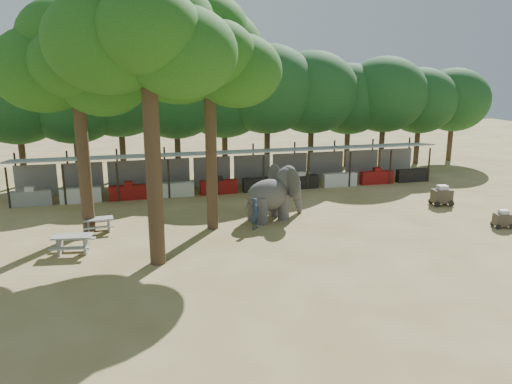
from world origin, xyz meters
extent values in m
plane|color=brown|center=(0.00, 0.00, 0.00)|extent=(100.00, 100.00, 0.00)
cube|color=gray|center=(0.00, 14.00, 2.50)|extent=(28.00, 2.99, 0.39)
cylinder|color=#2D2319|center=(-12.60, 12.65, 1.20)|extent=(0.12, 0.12, 2.40)
cylinder|color=#2D2319|center=(-12.60, 15.35, 1.40)|extent=(0.12, 0.12, 2.80)
cube|color=gray|center=(-12.60, 12.90, 0.45)|extent=(2.38, 0.50, 0.90)
cube|color=gray|center=(-12.60, 15.30, 1.00)|extent=(2.52, 0.12, 2.00)
cylinder|color=#2D2319|center=(-9.80, 12.65, 1.20)|extent=(0.12, 0.12, 2.40)
cylinder|color=#2D2319|center=(-9.80, 15.35, 1.40)|extent=(0.12, 0.12, 2.80)
cube|color=silver|center=(-9.80, 12.90, 0.45)|extent=(2.38, 0.50, 0.90)
cube|color=gray|center=(-9.80, 15.30, 1.00)|extent=(2.52, 0.12, 2.00)
cylinder|color=#2D2319|center=(-7.00, 12.65, 1.20)|extent=(0.12, 0.12, 2.40)
cylinder|color=#2D2319|center=(-7.00, 15.35, 1.40)|extent=(0.12, 0.12, 2.80)
cube|color=maroon|center=(-7.00, 12.90, 0.45)|extent=(2.38, 0.50, 0.90)
cube|color=gray|center=(-7.00, 15.30, 1.00)|extent=(2.52, 0.12, 2.00)
cylinder|color=#2D2319|center=(-4.20, 12.65, 1.20)|extent=(0.12, 0.12, 2.40)
cylinder|color=#2D2319|center=(-4.20, 15.35, 1.40)|extent=(0.12, 0.12, 2.80)
cube|color=silver|center=(-4.20, 12.90, 0.45)|extent=(2.38, 0.50, 0.90)
cube|color=gray|center=(-4.20, 15.30, 1.00)|extent=(2.52, 0.12, 2.00)
cylinder|color=#2D2319|center=(-1.40, 12.65, 1.20)|extent=(0.12, 0.12, 2.40)
cylinder|color=#2D2319|center=(-1.40, 15.35, 1.40)|extent=(0.12, 0.12, 2.80)
cube|color=maroon|center=(-1.40, 12.90, 0.45)|extent=(2.38, 0.50, 0.90)
cube|color=gray|center=(-1.40, 15.30, 1.00)|extent=(2.52, 0.12, 2.00)
cylinder|color=#2D2319|center=(1.40, 12.65, 1.20)|extent=(0.12, 0.12, 2.40)
cylinder|color=#2D2319|center=(1.40, 15.35, 1.40)|extent=(0.12, 0.12, 2.80)
cube|color=black|center=(1.40, 12.90, 0.45)|extent=(2.38, 0.50, 0.90)
cube|color=gray|center=(1.40, 15.30, 1.00)|extent=(2.52, 0.12, 2.00)
cylinder|color=#2D2319|center=(4.20, 12.65, 1.20)|extent=(0.12, 0.12, 2.40)
cylinder|color=#2D2319|center=(4.20, 15.35, 1.40)|extent=(0.12, 0.12, 2.80)
cube|color=black|center=(4.20, 12.90, 0.45)|extent=(2.38, 0.50, 0.90)
cube|color=gray|center=(4.20, 15.30, 1.00)|extent=(2.52, 0.12, 2.00)
cylinder|color=#2D2319|center=(7.00, 12.65, 1.20)|extent=(0.12, 0.12, 2.40)
cylinder|color=#2D2319|center=(7.00, 15.35, 1.40)|extent=(0.12, 0.12, 2.80)
cube|color=silver|center=(7.00, 12.90, 0.45)|extent=(2.38, 0.50, 0.90)
cube|color=gray|center=(7.00, 15.30, 1.00)|extent=(2.52, 0.12, 2.00)
cylinder|color=#2D2319|center=(9.80, 12.65, 1.20)|extent=(0.12, 0.12, 2.40)
cylinder|color=#2D2319|center=(9.80, 15.35, 1.40)|extent=(0.12, 0.12, 2.80)
cube|color=maroon|center=(9.80, 12.90, 0.45)|extent=(2.38, 0.50, 0.90)
cube|color=gray|center=(9.80, 15.30, 1.00)|extent=(2.52, 0.12, 2.00)
cylinder|color=#2D2319|center=(12.60, 12.65, 1.20)|extent=(0.12, 0.12, 2.40)
cylinder|color=#2D2319|center=(12.60, 15.35, 1.40)|extent=(0.12, 0.12, 2.80)
cube|color=black|center=(12.60, 12.90, 0.45)|extent=(2.38, 0.50, 0.90)
cube|color=gray|center=(12.60, 15.30, 1.00)|extent=(2.52, 0.12, 2.00)
cylinder|color=#332316|center=(-9.00, 7.00, 4.60)|extent=(0.60, 0.60, 9.20)
cone|color=#332316|center=(-9.00, 7.00, 9.20)|extent=(0.57, 0.57, 2.88)
ellipsoid|color=#13490E|center=(-10.40, 7.30, 7.82)|extent=(4.80, 4.80, 3.94)
ellipsoid|color=#13490E|center=(-7.80, 6.40, 7.42)|extent=(4.20, 4.20, 3.44)
ellipsoid|color=#13490E|center=(-8.80, 8.10, 8.42)|extent=(5.20, 5.20, 4.26)
ellipsoid|color=#13490E|center=(-9.00, 5.70, 8.12)|extent=(3.80, 3.80, 3.12)
ellipsoid|color=#13490E|center=(-9.30, 7.20, 9.22)|extent=(4.40, 4.40, 3.61)
cylinder|color=#332316|center=(-6.00, 2.00, 5.20)|extent=(0.64, 0.64, 10.40)
ellipsoid|color=#13490E|center=(-7.40, 2.30, 8.84)|extent=(4.80, 4.80, 3.94)
ellipsoid|color=#13490E|center=(-4.80, 1.40, 8.44)|extent=(4.20, 4.20, 3.44)
ellipsoid|color=#13490E|center=(-5.80, 3.10, 9.44)|extent=(5.20, 5.20, 4.26)
ellipsoid|color=#13490E|center=(-6.00, 0.70, 9.14)|extent=(3.80, 3.80, 3.12)
ellipsoid|color=#13490E|center=(-6.30, 2.20, 10.24)|extent=(4.40, 4.40, 3.61)
cylinder|color=#332316|center=(-3.00, 6.00, 4.80)|extent=(0.56, 0.56, 9.60)
cone|color=#332316|center=(-3.00, 6.00, 9.60)|extent=(0.53, 0.53, 3.00)
ellipsoid|color=#13490E|center=(-4.40, 6.30, 8.16)|extent=(4.80, 4.80, 3.94)
ellipsoid|color=#13490E|center=(-1.80, 5.40, 7.76)|extent=(4.20, 4.20, 3.44)
ellipsoid|color=#13490E|center=(-2.80, 7.10, 8.76)|extent=(5.20, 5.20, 4.26)
ellipsoid|color=#13490E|center=(-3.00, 4.70, 8.46)|extent=(3.80, 3.80, 3.12)
ellipsoid|color=#13490E|center=(-3.30, 6.20, 9.56)|extent=(4.40, 4.40, 3.61)
cylinder|color=#332316|center=(-13.33, 19.00, 1.87)|extent=(0.44, 0.44, 3.74)
ellipsoid|color=#133818|center=(-13.33, 19.00, 5.53)|extent=(6.46, 5.95, 5.61)
cylinder|color=#332316|center=(-10.00, 19.00, 1.87)|extent=(0.44, 0.44, 3.74)
ellipsoid|color=#133818|center=(-10.00, 19.00, 5.53)|extent=(6.46, 5.95, 5.61)
cylinder|color=#332316|center=(-6.67, 19.00, 1.87)|extent=(0.44, 0.44, 3.74)
ellipsoid|color=#133818|center=(-6.67, 19.00, 5.53)|extent=(6.46, 5.95, 5.61)
cylinder|color=#332316|center=(-3.33, 19.00, 1.87)|extent=(0.44, 0.44, 3.74)
ellipsoid|color=#133818|center=(-3.33, 19.00, 5.53)|extent=(6.46, 5.95, 5.61)
cylinder|color=#332316|center=(0.00, 19.00, 1.87)|extent=(0.44, 0.44, 3.74)
ellipsoid|color=#133818|center=(0.00, 19.00, 5.53)|extent=(6.46, 5.95, 5.61)
cylinder|color=#332316|center=(3.33, 19.00, 1.87)|extent=(0.44, 0.44, 3.74)
ellipsoid|color=#133818|center=(3.33, 19.00, 5.53)|extent=(6.46, 5.95, 5.61)
cylinder|color=#332316|center=(6.67, 19.00, 1.87)|extent=(0.44, 0.44, 3.74)
ellipsoid|color=#133818|center=(6.67, 19.00, 5.53)|extent=(6.46, 5.95, 5.61)
cylinder|color=#332316|center=(10.00, 19.00, 1.87)|extent=(0.44, 0.44, 3.74)
ellipsoid|color=#133818|center=(10.00, 19.00, 5.53)|extent=(6.46, 5.95, 5.61)
cylinder|color=#332316|center=(13.33, 19.00, 1.87)|extent=(0.44, 0.44, 3.74)
ellipsoid|color=#133818|center=(13.33, 19.00, 5.53)|extent=(6.46, 5.95, 5.61)
cylinder|color=#332316|center=(16.67, 19.00, 1.87)|extent=(0.44, 0.44, 3.74)
ellipsoid|color=#133818|center=(16.67, 19.00, 5.53)|extent=(6.46, 5.95, 5.61)
cylinder|color=#332316|center=(20.00, 19.00, 1.87)|extent=(0.44, 0.44, 3.74)
ellipsoid|color=#133818|center=(20.00, 19.00, 5.53)|extent=(6.46, 5.95, 5.61)
ellipsoid|color=#403E3E|center=(0.13, 6.69, 1.36)|extent=(2.96, 2.33, 1.68)
cylinder|color=#403E3E|center=(-0.40, 6.07, 0.70)|extent=(0.77, 0.77, 1.41)
cylinder|color=#403E3E|center=(-0.68, 6.81, 0.70)|extent=(0.77, 0.77, 1.41)
cylinder|color=#403E3E|center=(0.94, 6.56, 0.70)|extent=(0.77, 0.77, 1.41)
cylinder|color=#403E3E|center=(0.66, 7.31, 0.70)|extent=(0.77, 0.77, 1.41)
ellipsoid|color=#403E3E|center=(1.28, 7.12, 1.96)|extent=(1.75, 1.59, 1.56)
ellipsoid|color=#403E3E|center=(1.32, 6.32, 2.00)|extent=(0.67, 1.28, 1.60)
ellipsoid|color=#403E3E|center=(0.80, 7.75, 2.00)|extent=(0.67, 1.28, 1.60)
cone|color=#403E3E|center=(2.00, 7.38, 0.88)|extent=(0.82, 0.82, 1.76)
imported|color=#26384C|center=(-0.94, 5.35, 0.80)|extent=(0.67, 0.68, 1.59)
cube|color=gray|center=(-9.50, 4.04, 0.80)|extent=(1.75, 1.00, 0.07)
cube|color=gray|center=(-10.04, 4.12, 0.39)|extent=(0.20, 0.67, 0.78)
cube|color=gray|center=(-8.95, 3.96, 0.39)|extent=(0.20, 0.67, 0.78)
cube|color=gray|center=(-9.58, 3.44, 0.47)|extent=(1.68, 0.51, 0.06)
cube|color=gray|center=(-9.41, 4.65, 0.47)|extent=(1.68, 0.51, 0.06)
cube|color=gray|center=(-8.55, 6.83, 0.68)|extent=(1.47, 0.78, 0.06)
cube|color=gray|center=(-9.02, 6.79, 0.33)|extent=(0.14, 0.57, 0.66)
cube|color=gray|center=(-8.08, 6.87, 0.33)|extent=(0.14, 0.57, 0.66)
cube|color=gray|center=(-8.50, 6.31, 0.40)|extent=(1.44, 0.36, 0.05)
cube|color=gray|center=(-8.59, 7.35, 0.40)|extent=(1.44, 0.36, 0.05)
cube|color=#382F24|center=(11.23, 2.35, 0.43)|extent=(0.94, 0.67, 0.60)
cylinder|color=black|center=(10.84, 2.14, 0.13)|extent=(0.26, 0.10, 0.26)
cylinder|color=black|center=(11.51, 2.00, 0.13)|extent=(0.26, 0.10, 0.26)
cylinder|color=black|center=(10.95, 2.69, 0.13)|extent=(0.26, 0.10, 0.26)
cylinder|color=black|center=(11.62, 2.56, 0.13)|extent=(0.26, 0.10, 0.26)
cube|color=silver|center=(11.23, 2.35, 0.82)|extent=(0.49, 0.42, 0.21)
cube|color=#382F24|center=(10.80, 6.85, 0.56)|extent=(1.18, 0.78, 0.78)
cylinder|color=black|center=(10.31, 6.53, 0.17)|extent=(0.34, 0.10, 0.34)
cylinder|color=black|center=(11.20, 6.44, 0.17)|extent=(0.34, 0.10, 0.34)
cylinder|color=black|center=(10.39, 7.27, 0.17)|extent=(0.34, 0.10, 0.34)
cylinder|color=black|center=(11.28, 7.17, 0.17)|extent=(0.34, 0.10, 0.34)
cube|color=silver|center=(10.80, 6.85, 1.06)|extent=(0.60, 0.50, 0.28)
camera|label=1|loc=(-7.01, -17.80, 7.88)|focal=35.00mm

